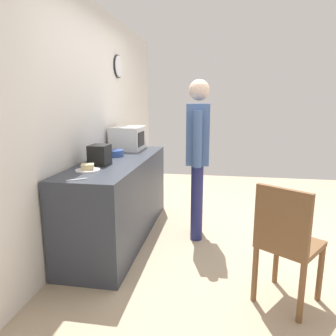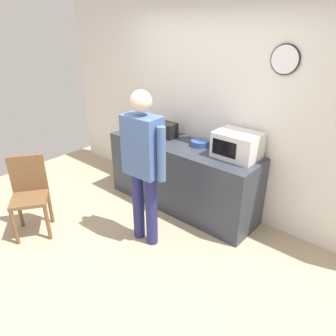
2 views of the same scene
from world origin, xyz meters
name	(u,v)px [view 1 (image 1 of 2)]	position (x,y,z in m)	size (l,w,h in m)	color
ground_plane	(228,235)	(0.00, 0.00, 0.00)	(6.00, 6.00, 0.00)	tan
back_wall	(92,121)	(0.00, 1.60, 1.30)	(5.40, 0.13, 2.60)	silver
kitchen_counter	(120,198)	(-0.21, 1.22, 0.45)	(2.10, 0.62, 0.90)	#333842
microwave	(128,138)	(0.51, 1.32, 1.05)	(0.50, 0.39, 0.30)	silver
sandwich_plate	(88,169)	(-0.82, 1.31, 0.92)	(0.22, 0.22, 0.07)	white
salad_bowl	(114,153)	(-0.02, 1.34, 0.93)	(0.22, 0.22, 0.07)	#33519E
toaster	(100,155)	(-0.53, 1.31, 1.00)	(0.22, 0.18, 0.20)	black
fork_utensil	(77,180)	(-1.16, 1.26, 0.90)	(0.17, 0.02, 0.01)	silver
spoon_utensil	(90,162)	(-0.41, 1.46, 0.90)	(0.17, 0.02, 0.01)	silver
person_standing	(198,148)	(-0.05, 0.36, 1.02)	(0.59, 0.26, 1.75)	navy
wooden_chair	(286,241)	(-1.21, -0.38, 0.52)	(0.56, 0.56, 0.94)	brown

